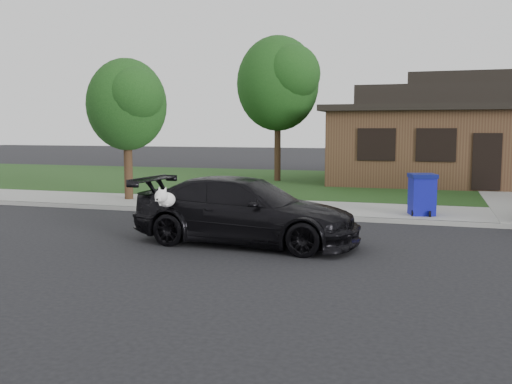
% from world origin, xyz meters
% --- Properties ---
extents(ground, '(120.00, 120.00, 0.00)m').
position_xyz_m(ground, '(0.00, 0.00, 0.00)').
color(ground, black).
rests_on(ground, ground).
extents(sidewalk, '(60.00, 3.00, 0.12)m').
position_xyz_m(sidewalk, '(0.00, 5.00, 0.06)').
color(sidewalk, gray).
rests_on(sidewalk, ground).
extents(curb, '(60.00, 0.12, 0.12)m').
position_xyz_m(curb, '(0.00, 3.50, 0.06)').
color(curb, gray).
rests_on(curb, ground).
extents(lawn, '(60.00, 13.00, 0.13)m').
position_xyz_m(lawn, '(0.00, 13.00, 0.07)').
color(lawn, '#193814').
rests_on(lawn, ground).
extents(sedan, '(4.98, 2.49, 1.41)m').
position_xyz_m(sedan, '(-1.67, -0.12, 0.71)').
color(sedan, black).
rests_on(sedan, ground).
extents(recycling_bin, '(0.83, 0.83, 1.11)m').
position_xyz_m(recycling_bin, '(1.86, 4.39, 0.68)').
color(recycling_bin, '#0C0F8E').
rests_on(recycling_bin, sidewalk).
extents(house, '(12.60, 8.60, 4.65)m').
position_xyz_m(house, '(4.00, 15.00, 2.13)').
color(house, '#422B1C').
rests_on(house, ground).
extents(tree_0, '(3.78, 3.60, 6.34)m').
position_xyz_m(tree_0, '(-4.34, 12.88, 4.48)').
color(tree_0, '#332114').
rests_on(tree_0, ground).
extents(tree_2, '(2.73, 2.60, 4.59)m').
position_xyz_m(tree_2, '(-7.38, 5.11, 3.27)').
color(tree_2, '#332114').
rests_on(tree_2, ground).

